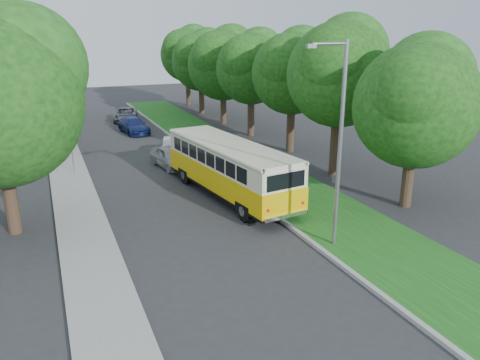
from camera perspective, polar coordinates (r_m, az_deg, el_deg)
name	(u,v)px	position (r m, az deg, el deg)	size (l,w,h in m)	color
ground	(212,240)	(19.57, -3.47, -7.31)	(120.00, 120.00, 0.00)	#2B2B2E
curb	(243,191)	(25.09, 0.42, -1.36)	(0.20, 70.00, 0.15)	gray
grass_verge	(282,186)	(26.07, 5.16, -0.72)	(4.50, 70.00, 0.13)	#195115
sidewalk	(80,214)	(23.27, -18.97, -3.96)	(2.20, 70.00, 0.12)	gray
treeline	(168,64)	(35.97, -8.75, 13.75)	(24.27, 41.91, 9.46)	#332319
lamppost_near	(338,141)	(17.87, 11.91, 4.73)	(1.71, 0.16, 8.00)	gray
lamppost_far	(60,98)	(33.04, -21.14, 9.30)	(1.71, 0.16, 7.50)	gray
warning_sign	(71,147)	(29.50, -19.86, 3.79)	(0.56, 0.10, 2.50)	gray
vintage_bus	(230,170)	(24.04, -1.27, 1.26)	(2.54, 9.88, 2.93)	yellow
car_silver	(171,157)	(29.97, -8.46, 2.78)	(1.56, 3.87, 1.32)	#A2A2A7
car_white	(175,148)	(32.10, -7.98, 3.86)	(1.46, 4.19, 1.38)	silver
car_blue	(134,125)	(40.93, -12.83, 6.50)	(1.79, 4.40, 1.28)	navy
car_grey	(126,114)	(46.75, -13.78, 7.77)	(2.08, 4.52, 1.26)	#585B5F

